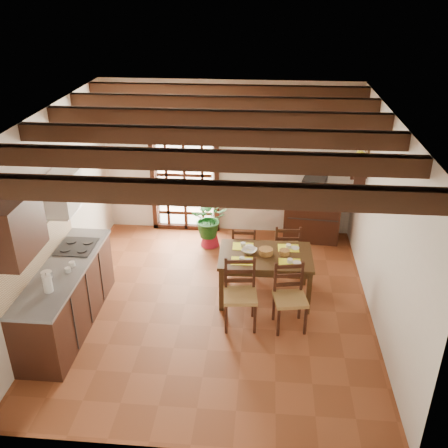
# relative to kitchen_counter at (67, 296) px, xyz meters

# --- Properties ---
(ground_plane) EXTENTS (5.00, 5.00, 0.00)m
(ground_plane) POSITION_rel_kitchen_counter_xyz_m (1.96, 0.60, -0.47)
(ground_plane) COLOR brown
(room_shell) EXTENTS (4.52, 5.02, 2.81)m
(room_shell) POSITION_rel_kitchen_counter_xyz_m (1.96, 0.60, 1.34)
(room_shell) COLOR silver
(room_shell) RESTS_ON ground_plane
(ceiling_beams) EXTENTS (4.50, 4.34, 0.20)m
(ceiling_beams) POSITION_rel_kitchen_counter_xyz_m (1.96, 0.60, 2.22)
(ceiling_beams) COLOR black
(ceiling_beams) RESTS_ON room_shell
(french_door) EXTENTS (1.26, 0.11, 2.32)m
(french_door) POSITION_rel_kitchen_counter_xyz_m (1.16, 3.05, 0.70)
(french_door) COLOR white
(french_door) RESTS_ON ground_plane
(kitchen_counter) EXTENTS (0.64, 2.25, 1.38)m
(kitchen_counter) POSITION_rel_kitchen_counter_xyz_m (0.00, 0.00, 0.00)
(kitchen_counter) COLOR black
(kitchen_counter) RESTS_ON ground_plane
(upper_cabinet) EXTENTS (0.35, 0.80, 0.70)m
(upper_cabinet) POSITION_rel_kitchen_counter_xyz_m (-0.12, -0.70, 1.38)
(upper_cabinet) COLOR black
(upper_cabinet) RESTS_ON room_shell
(range_hood) EXTENTS (0.38, 0.60, 0.54)m
(range_hood) POSITION_rel_kitchen_counter_xyz_m (-0.09, 0.55, 1.26)
(range_hood) COLOR white
(range_hood) RESTS_ON room_shell
(counter_items) EXTENTS (0.50, 1.43, 0.25)m
(counter_items) POSITION_rel_kitchen_counter_xyz_m (0.00, 0.09, 0.49)
(counter_items) COLOR black
(counter_items) RESTS_ON kitchen_counter
(dining_table) EXTENTS (1.36, 0.89, 0.73)m
(dining_table) POSITION_rel_kitchen_counter_xyz_m (2.67, 0.90, 0.16)
(dining_table) COLOR #3C2713
(dining_table) RESTS_ON ground_plane
(chair_near_left) EXTENTS (0.49, 0.47, 0.97)m
(chair_near_left) POSITION_rel_kitchen_counter_xyz_m (2.34, 0.21, -0.17)
(chair_near_left) COLOR #A07B44
(chair_near_left) RESTS_ON ground_plane
(chair_near_right) EXTENTS (0.49, 0.48, 0.93)m
(chair_near_right) POSITION_rel_kitchen_counter_xyz_m (3.02, 0.22, -0.18)
(chair_near_right) COLOR #A07B44
(chair_near_right) RESTS_ON ground_plane
(chair_far_left) EXTENTS (0.40, 0.38, 0.84)m
(chair_far_left) POSITION_rel_kitchen_counter_xyz_m (2.32, 1.58, -0.21)
(chair_far_left) COLOR #A07B44
(chair_far_left) RESTS_ON ground_plane
(chair_far_right) EXTENTS (0.45, 0.43, 0.92)m
(chair_far_right) POSITION_rel_kitchen_counter_xyz_m (3.00, 1.59, -0.19)
(chair_far_right) COLOR #A07B44
(chair_far_right) RESTS_ON ground_plane
(table_setting) EXTENTS (0.98, 0.65, 0.09)m
(table_setting) POSITION_rel_kitchen_counter_xyz_m (2.67, 0.90, 0.27)
(table_setting) COLOR #F8FC27
(table_setting) RESTS_ON dining_table
(table_bowl) EXTENTS (0.28, 0.28, 0.05)m
(table_bowl) POSITION_rel_kitchen_counter_xyz_m (2.43, 0.94, 0.29)
(table_bowl) COLOR white
(table_bowl) RESTS_ON dining_table
(sideboard) EXTENTS (1.01, 0.52, 0.83)m
(sideboard) POSITION_rel_kitchen_counter_xyz_m (3.49, 2.83, -0.06)
(sideboard) COLOR black
(sideboard) RESTS_ON ground_plane
(crt_tv) EXTENTS (0.47, 0.45, 0.34)m
(crt_tv) POSITION_rel_kitchen_counter_xyz_m (3.49, 2.82, 0.55)
(crt_tv) COLOR black
(crt_tv) RESTS_ON sideboard
(fuse_box) EXTENTS (0.25, 0.03, 0.32)m
(fuse_box) POSITION_rel_kitchen_counter_xyz_m (3.46, 3.08, 1.28)
(fuse_box) COLOR white
(fuse_box) RESTS_ON room_shell
(plant_pot) EXTENTS (0.34, 0.34, 0.21)m
(plant_pot) POSITION_rel_kitchen_counter_xyz_m (1.68, 2.43, -0.36)
(plant_pot) COLOR maroon
(plant_pot) RESTS_ON ground_plane
(potted_plant) EXTENTS (1.78, 1.58, 1.80)m
(potted_plant) POSITION_rel_kitchen_counter_xyz_m (1.68, 2.43, 0.10)
(potted_plant) COLOR #144C19
(potted_plant) RESTS_ON ground_plane
(wall_shelf) EXTENTS (0.20, 0.42, 0.20)m
(wall_shelf) POSITION_rel_kitchen_counter_xyz_m (4.10, 2.20, 1.04)
(wall_shelf) COLOR black
(wall_shelf) RESTS_ON room_shell
(shelf_vase) EXTENTS (0.15, 0.15, 0.15)m
(shelf_vase) POSITION_rel_kitchen_counter_xyz_m (4.10, 2.20, 1.18)
(shelf_vase) COLOR #B2BFB2
(shelf_vase) RESTS_ON wall_shelf
(shelf_flowers) EXTENTS (0.14, 0.14, 0.36)m
(shelf_flowers) POSITION_rel_kitchen_counter_xyz_m (4.10, 2.20, 1.38)
(shelf_flowers) COLOR #F8FC27
(shelf_flowers) RESTS_ON shelf_vase
(framed_picture) EXTENTS (0.03, 0.32, 0.32)m
(framed_picture) POSITION_rel_kitchen_counter_xyz_m (4.18, 2.20, 1.58)
(framed_picture) COLOR brown
(framed_picture) RESTS_ON room_shell
(pendant_lamp) EXTENTS (0.36, 0.36, 0.84)m
(pendant_lamp) POSITION_rel_kitchen_counter_xyz_m (2.67, 1.00, 1.60)
(pendant_lamp) COLOR black
(pendant_lamp) RESTS_ON room_shell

